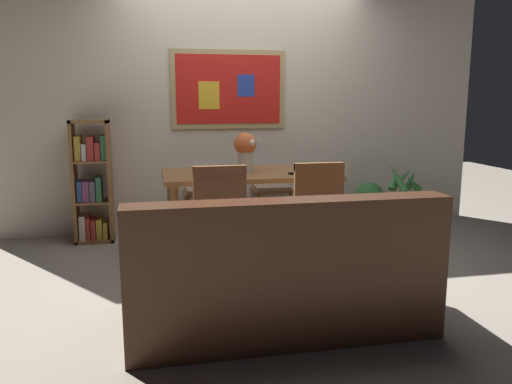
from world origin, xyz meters
TOP-DOWN VIEW (x-y plane):
  - ground_plane at (0.00, 0.00)m, footprint 12.00×12.00m
  - wall_back_with_painting at (-0.00, 1.24)m, footprint 5.20×0.14m
  - dining_table at (-0.11, 0.36)m, footprint 1.52×0.87m
  - dining_chair_far_left at (-0.45, 1.12)m, footprint 0.40×0.41m
  - dining_chair_near_right at (0.25, -0.43)m, footprint 0.40×0.41m
  - dining_chair_far_right at (0.27, 1.15)m, footprint 0.40×0.41m
  - dining_chair_near_left at (-0.49, -0.45)m, footprint 0.40×0.41m
  - leather_couch at (-0.23, -1.25)m, footprint 1.80×0.84m
  - bookshelf at (-1.53, 0.99)m, footprint 0.36×0.28m
  - potted_ivy at (1.29, 0.85)m, footprint 0.33×0.33m
  - potted_palm at (1.50, 0.53)m, footprint 0.37×0.37m
  - flower_vase at (-0.13, 0.39)m, footprint 0.21×0.20m
  - tv_remote at (0.28, 0.15)m, footprint 0.16×0.11m

SIDE VIEW (x-z plane):
  - ground_plane at x=0.00m, z-range 0.00..0.00m
  - potted_palm at x=1.50m, z-range -0.11..0.66m
  - potted_ivy at x=1.29m, z-range -0.01..0.56m
  - leather_couch at x=-0.23m, z-range -0.11..0.73m
  - dining_chair_far_left at x=-0.45m, z-range 0.08..0.99m
  - dining_chair_near_right at x=0.25m, z-range 0.08..0.99m
  - dining_chair_far_right at x=0.27m, z-range 0.08..0.99m
  - dining_chair_near_left at x=-0.49m, z-range 0.08..0.99m
  - bookshelf at x=-1.53m, z-range -0.03..1.16m
  - dining_table at x=-0.11m, z-range 0.27..1.00m
  - tv_remote at x=0.28m, z-range 0.73..0.75m
  - flower_vase at x=-0.13m, z-range 0.76..1.11m
  - wall_back_with_painting at x=0.00m, z-range 0.00..2.60m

